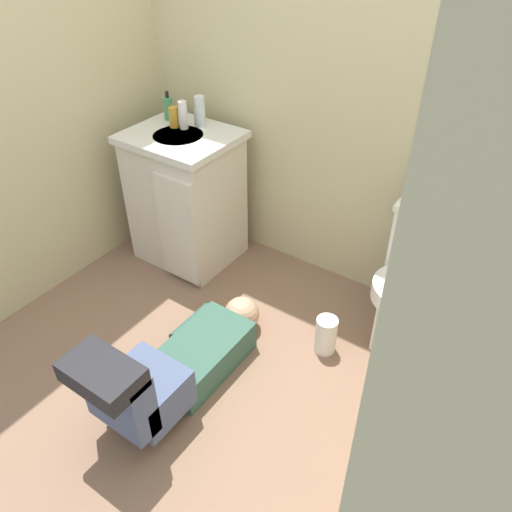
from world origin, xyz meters
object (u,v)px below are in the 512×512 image
Objects in this scene: vanity_cabinet at (186,197)px; tissue_box at (431,196)px; soap_dispenser at (168,108)px; person_plumber at (174,365)px; bottle_white at (183,115)px; toilet at (416,283)px; toiletry_bag at (465,205)px; bottle_clear at (200,112)px; faucet at (196,117)px; bottle_amber at (174,117)px; toilet_paper_roll at (377,478)px; paper_towel_roll at (326,335)px.

vanity_cabinet is 1.43m from tissue_box.
person_plumber is at bearing -49.63° from soap_dispenser.
bottle_white is (0.16, -0.05, 0.01)m from soap_dispenser.
toilet is 6.05× the size of toiletry_bag.
bottle_clear is at bearing 81.06° from vanity_cabinet.
faucet is 0.09× the size of person_plumber.
soap_dispenser is 1.44× the size of bottle_amber.
faucet is 0.19m from soap_dispenser.
bottle_white reaches higher than person_plumber.
bottle_clear is (0.22, 0.03, 0.02)m from soap_dispenser.
person_plumber is at bearing -57.07° from faucet.
vanity_cabinet is 6.61× the size of toiletry_bag.
soap_dispenser reaches higher than person_plumber.
bottle_white reaches higher than faucet.
toiletry_bag is 1.13× the size of toilet_paper_roll.
vanity_cabinet is 4.94× the size of soap_dispenser.
toilet_paper_roll is (0.22, -0.85, -0.32)m from toilet.
bottle_amber is at bearing 154.06° from toilet_paper_roll.
bottle_white reaches higher than paper_towel_roll.
person_plumber is 0.98m from toilet_paper_roll.
toilet is at bearing -139.23° from toiletry_bag.
bottle_clear is at bearing 6.82° from soap_dispenser.
bottle_amber is (-1.46, -0.10, 0.08)m from tissue_box.
vanity_cabinet is 7.11× the size of bottle_amber.
tissue_box is 2.00× the size of toilet_paper_roll.
faucet is at bearing 160.42° from paper_towel_roll.
paper_towel_roll is at bearing -16.10° from soap_dispenser.
toiletry_bag is 0.75× the size of soap_dispenser.
tissue_box is at bearing 0.56° from faucet.
tissue_box reaches higher than toilet_paper_roll.
paper_towel_roll is at bearing -15.82° from bottle_white.
tissue_box is at bearing 6.65° from vanity_cabinet.
bottle_clear is (-1.39, 0.08, 0.54)m from toilet.
bottle_clear is at bearing -179.72° from toiletry_bag.
paper_towel_roll is (1.09, -0.40, -0.80)m from bottle_clear.
person_plumber is (-0.75, -0.94, -0.19)m from toilet.
vanity_cabinet is at bearing -174.00° from toiletry_bag.
toiletry_bag is at bearing 6.00° from vanity_cabinet.
soap_dispenser is (-1.61, 0.06, 0.52)m from toilet.
bottle_clear is at bearing 176.57° from toilet.
toiletry_bag is at bearing 0.50° from faucet.
person_plumber is at bearing -53.06° from vanity_cabinet.
toilet is 6.50× the size of bottle_amber.
person_plumber is 8.59× the size of toiletry_bag.
soap_dispenser is at bearing -173.99° from faucet.
person_plumber is 9.68× the size of toilet_paper_roll.
soap_dispenser is at bearing 161.88° from bottle_white.
faucet is at bearing 150.45° from toilet_paper_roll.
tissue_box is (1.37, 0.01, -0.07)m from faucet.
tissue_box reaches higher than vanity_cabinet.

